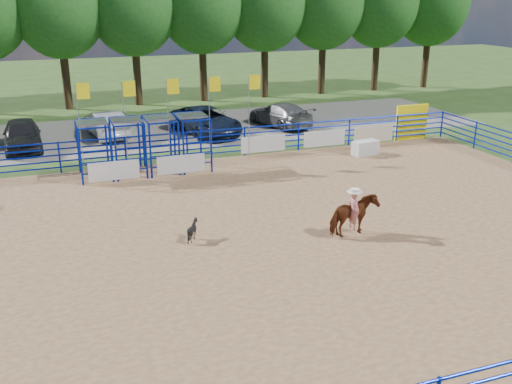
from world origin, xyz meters
TOP-DOWN VIEW (x-y plane):
  - ground at (0.00, 0.00)m, footprint 120.00×120.00m
  - arena_dirt at (0.00, 0.00)m, footprint 30.00×20.00m
  - gravel_strip at (0.00, 17.00)m, footprint 40.00×10.00m
  - announcer_table at (8.91, 8.05)m, footprint 1.46×0.86m
  - horse_and_rider at (3.28, -0.93)m, footprint 1.84×1.10m
  - calf at (-2.00, 0.53)m, footprint 0.78×0.72m
  - car_a at (-7.76, 15.18)m, footprint 2.11×4.74m
  - car_b at (-3.27, 16.48)m, footprint 2.29×4.74m
  - car_c at (2.37, 15.33)m, footprint 3.64×5.99m
  - car_d at (7.29, 15.84)m, footprint 3.21×5.31m
  - perimeter_fence at (0.00, 0.00)m, footprint 30.10×20.10m
  - chute_assembly at (-1.90, 8.84)m, footprint 19.32×2.41m

SIDE VIEW (x-z plane):
  - ground at x=0.00m, z-range 0.00..0.00m
  - gravel_strip at x=0.00m, z-range 0.00..0.01m
  - arena_dirt at x=0.00m, z-range 0.00..0.02m
  - calf at x=-2.00m, z-range 0.02..0.74m
  - announcer_table at x=8.91m, z-range 0.02..0.75m
  - car_d at x=7.29m, z-range 0.01..1.45m
  - perimeter_fence at x=0.00m, z-range 0.00..1.50m
  - car_b at x=-3.27m, z-range 0.01..1.51m
  - car_c at x=2.37m, z-range 0.01..1.56m
  - car_a at x=-7.76m, z-range 0.01..1.60m
  - horse_and_rider at x=3.28m, z-range -0.33..2.05m
  - chute_assembly at x=-1.90m, z-range -0.84..3.36m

